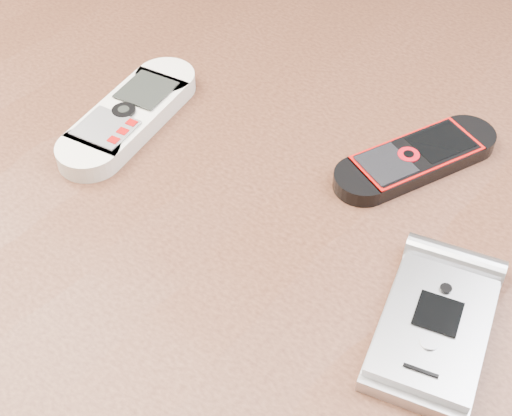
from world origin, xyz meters
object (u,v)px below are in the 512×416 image
object	(u,v)px
nokia_white	(129,115)
motorola_razr	(434,326)
nokia_black_red	(416,158)
table	(251,307)

from	to	relation	value
nokia_white	motorola_razr	distance (m)	0.28
nokia_white	nokia_black_red	distance (m)	0.22
table	nokia_black_red	size ratio (longest dim) A/B	8.94
table	motorola_razr	distance (m)	0.18
nokia_white	table	bearing A→B (deg)	-17.52
motorola_razr	nokia_black_red	bearing A→B (deg)	108.24
table	nokia_white	bearing A→B (deg)	171.02
nokia_black_red	motorola_razr	size ratio (longest dim) A/B	1.14
nokia_white	nokia_black_red	xyz separation A→B (m)	(0.20, 0.09, -0.00)
nokia_white	nokia_black_red	size ratio (longest dim) A/B	1.08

